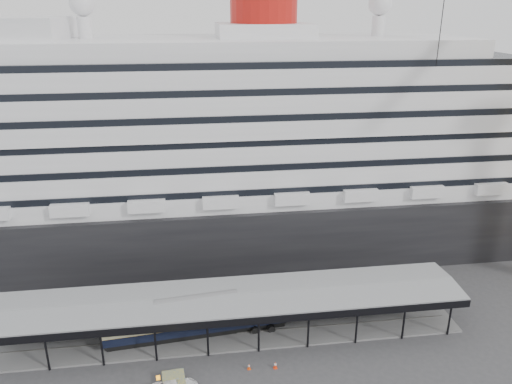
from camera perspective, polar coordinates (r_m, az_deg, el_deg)
ground at (r=59.38m, az=-2.48°, el=-18.49°), size 200.00×200.00×0.00m
cruise_ship at (r=80.37m, az=-4.85°, el=6.77°), size 130.00×30.00×43.90m
platform_canopy at (r=61.96m, az=-2.97°, el=-13.89°), size 56.00×9.18×5.30m
pullman_carriage at (r=61.69m, az=-6.74°, el=-13.88°), size 22.34×5.00×21.76m
traffic_cone_left at (r=56.47m, az=-10.03°, el=-20.83°), size 0.35×0.35×0.67m
traffic_cone_mid at (r=57.76m, az=-0.80°, el=-19.31°), size 0.42×0.42×0.72m
traffic_cone_right at (r=57.89m, az=2.22°, el=-19.15°), size 0.47×0.47×0.83m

